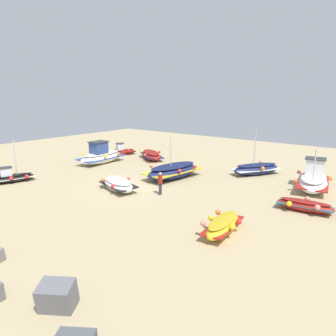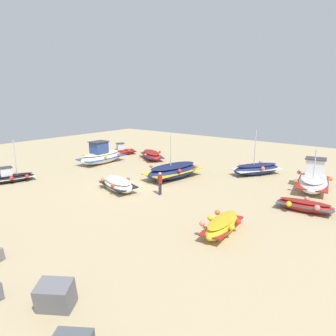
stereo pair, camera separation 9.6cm
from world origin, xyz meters
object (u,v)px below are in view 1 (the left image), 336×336
(fishing_boat_1, at_px, (305,205))
(fishing_boat_8, at_px, (256,169))
(fishing_boat_6, at_px, (13,177))
(fishing_boat_9, at_px, (313,180))
(person_walking, at_px, (160,182))
(fishing_boat_0, at_px, (151,155))
(fishing_boat_4, at_px, (122,151))
(fishing_boat_7, at_px, (101,156))
(fishing_boat_2, at_px, (173,171))
(fishing_boat_3, at_px, (118,184))
(fishing_boat_5, at_px, (223,225))

(fishing_boat_1, height_order, fishing_boat_8, fishing_boat_8)
(fishing_boat_6, xyz_separation_m, fishing_boat_9, (-19.55, -12.95, 0.29))
(fishing_boat_9, bearing_deg, person_walking, 124.07)
(fishing_boat_0, height_order, fishing_boat_4, fishing_boat_4)
(fishing_boat_7, bearing_deg, fishing_boat_8, 107.87)
(fishing_boat_2, distance_m, fishing_boat_6, 13.02)
(fishing_boat_3, height_order, person_walking, person_walking)
(fishing_boat_7, height_order, person_walking, fishing_boat_7)
(fishing_boat_1, bearing_deg, fishing_boat_0, -23.79)
(fishing_boat_6, height_order, fishing_boat_8, fishing_boat_8)
(fishing_boat_5, height_order, fishing_boat_6, fishing_boat_6)
(fishing_boat_0, relative_size, fishing_boat_8, 0.98)
(fishing_boat_7, bearing_deg, fishing_boat_6, -3.65)
(fishing_boat_4, height_order, fishing_boat_5, fishing_boat_4)
(fishing_boat_6, height_order, fishing_boat_7, fishing_boat_6)
(fishing_boat_0, distance_m, fishing_boat_7, 5.45)
(fishing_boat_1, distance_m, fishing_boat_5, 6.33)
(fishing_boat_1, relative_size, fishing_boat_2, 0.61)
(fishing_boat_2, height_order, fishing_boat_4, fishing_boat_2)
(fishing_boat_1, bearing_deg, fishing_boat_4, -19.58)
(fishing_boat_1, height_order, fishing_boat_6, fishing_boat_6)
(fishing_boat_3, bearing_deg, fishing_boat_9, -125.01)
(fishing_boat_2, xyz_separation_m, person_walking, (-1.97, 4.08, 0.31))
(fishing_boat_0, relative_size, fishing_boat_4, 1.33)
(fishing_boat_7, bearing_deg, fishing_boat_9, 98.64)
(fishing_boat_8, height_order, person_walking, fishing_boat_8)
(fishing_boat_1, relative_size, fishing_boat_8, 0.74)
(fishing_boat_1, height_order, fishing_boat_3, fishing_boat_3)
(fishing_boat_4, bearing_deg, fishing_boat_8, 118.04)
(fishing_boat_6, bearing_deg, person_walking, 128.14)
(fishing_boat_0, distance_m, person_walking, 12.36)
(fishing_boat_3, bearing_deg, fishing_boat_5, -174.49)
(fishing_boat_3, distance_m, fishing_boat_9, 14.53)
(fishing_boat_3, relative_size, fishing_boat_9, 0.74)
(fishing_boat_4, bearing_deg, person_walking, 80.81)
(fishing_boat_2, bearing_deg, fishing_boat_3, 175.38)
(fishing_boat_2, height_order, fishing_boat_6, fishing_boat_2)
(fishing_boat_0, relative_size, fishing_boat_7, 0.86)
(fishing_boat_0, distance_m, fishing_boat_5, 19.09)
(fishing_boat_7, distance_m, fishing_boat_9, 19.81)
(fishing_boat_5, bearing_deg, fishing_boat_4, 52.94)
(fishing_boat_0, relative_size, person_walking, 2.76)
(fishing_boat_0, xyz_separation_m, fishing_boat_2, (-6.61, 4.79, 0.19))
(fishing_boat_6, relative_size, person_walking, 2.09)
(fishing_boat_1, bearing_deg, fishing_boat_2, -10.93)
(fishing_boat_7, bearing_deg, person_walking, 67.00)
(fishing_boat_0, height_order, person_walking, person_walking)
(fishing_boat_6, xyz_separation_m, person_walking, (-11.41, -4.87, 0.53))
(fishing_boat_8, bearing_deg, fishing_boat_6, 166.56)
(fishing_boat_4, distance_m, fishing_boat_7, 4.72)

